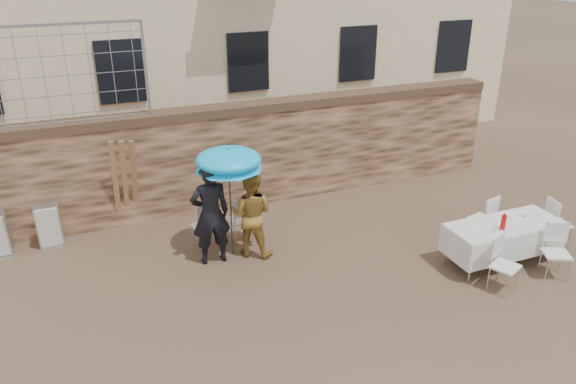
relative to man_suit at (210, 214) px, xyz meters
name	(u,v)px	position (x,y,z in m)	size (l,w,h in m)	color
ground	(319,341)	(0.84, -2.76, -0.95)	(80.00, 80.00, 0.00)	brown
stone_wall	(222,158)	(0.84, 2.24, 0.15)	(13.00, 0.50, 2.20)	brown
chain_link_fence	(56,76)	(-2.16, 2.24, 2.15)	(3.20, 0.06, 1.80)	gray
man_suit	(210,214)	(0.00, 0.00, 0.00)	(0.69, 0.46, 1.91)	black
woman_dress	(251,214)	(0.75, 0.00, -0.13)	(0.80, 0.62, 1.64)	gold
umbrella	(229,163)	(0.40, 0.10, 0.86)	(1.20, 1.20, 1.93)	#3F3F44
couple_chair_left	(204,225)	(0.00, 0.55, -0.47)	(0.48, 0.48, 0.96)	white
couple_chair_right	(240,218)	(0.70, 0.55, -0.47)	(0.48, 0.48, 0.96)	white
banquet_table	(505,226)	(4.83, -1.95, -0.22)	(2.10, 0.85, 0.78)	silver
soda_bottle	(503,222)	(4.63, -2.10, -0.05)	(0.09, 0.09, 0.26)	red
table_chair_front_left	(505,265)	(4.23, -2.70, -0.47)	(0.48, 0.48, 0.96)	white
table_chair_front_right	(557,252)	(5.33, -2.70, -0.47)	(0.48, 0.48, 0.96)	white
table_chair_back	(482,218)	(5.03, -1.15, -0.47)	(0.48, 0.48, 0.96)	white
table_chair_side	(558,222)	(6.23, -1.85, -0.47)	(0.48, 0.48, 0.96)	white
chair_stack_right	(49,222)	(-2.71, 1.78, -0.49)	(0.46, 0.40, 0.92)	white
wood_planks	(131,183)	(-1.11, 1.85, 0.05)	(0.70, 0.20, 2.00)	#A37749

